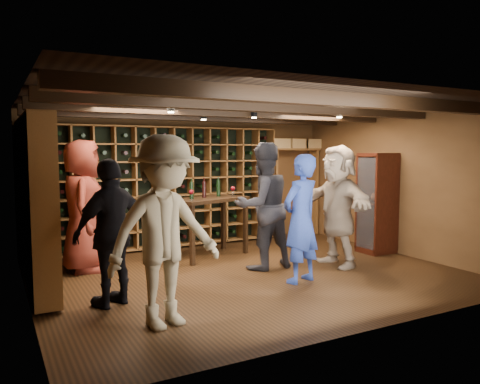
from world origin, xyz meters
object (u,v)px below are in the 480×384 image
guest_khaki (165,232)px  guest_beige (338,205)px  guest_red_floral (83,206)px  guest_woman_black (112,232)px  man_grey_suit (263,206)px  display_cabinet (377,205)px  man_blue_shirt (301,219)px  tasting_table (209,206)px

guest_khaki → guest_beige: size_ratio=1.04×
guest_red_floral → guest_woman_black: guest_red_floral is taller
man_grey_suit → guest_red_floral: guest_red_floral is taller
display_cabinet → guest_beige: (-1.22, -0.39, 0.10)m
man_blue_shirt → man_grey_suit: man_grey_suit is taller
man_grey_suit → tasting_table: size_ratio=1.30×
man_grey_suit → guest_woman_black: (-2.45, -0.65, -0.10)m
guest_woman_black → guest_beige: 3.62m
display_cabinet → guest_woman_black: size_ratio=1.01×
guest_beige → tasting_table: size_ratio=1.28×
guest_khaki → display_cabinet: bearing=8.0°
man_grey_suit → guest_woman_black: 2.53m
guest_red_floral → guest_khaki: 2.75m
display_cabinet → guest_woman_black: display_cabinet is taller
guest_beige → tasting_table: guest_beige is taller
display_cabinet → guest_beige: guest_beige is taller
display_cabinet → guest_woman_black: (-4.83, -0.67, 0.01)m
guest_red_floral → guest_woman_black: size_ratio=1.14×
display_cabinet → tasting_table: display_cabinet is taller
man_grey_suit → tasting_table: (-0.40, 1.14, -0.09)m
tasting_table → display_cabinet: bearing=-40.2°
guest_khaki → guest_beige: guest_khaki is taller
display_cabinet → tasting_table: (-2.77, 1.12, 0.03)m
display_cabinet → guest_beige: 1.28m
guest_red_floral → guest_khaki: bearing=-159.9°
man_grey_suit → guest_khaki: bearing=33.9°
guest_beige → tasting_table: (-1.56, 1.51, -0.07)m
display_cabinet → man_blue_shirt: man_blue_shirt is taller
man_grey_suit → guest_red_floral: size_ratio=0.98×
display_cabinet → guest_red_floral: 4.98m
man_blue_shirt → tasting_table: size_ratio=1.19×
guest_khaki → guest_beige: bearing=8.7°
guest_woman_black → man_grey_suit: bearing=171.3°
guest_khaki → tasting_table: size_ratio=1.33×
man_blue_shirt → man_grey_suit: bearing=-102.2°
guest_beige → guest_red_floral: bearing=-110.9°
guest_beige → guest_khaki: bearing=-68.1°
man_grey_suit → guest_beige: size_ratio=1.02×
guest_woman_black → guest_red_floral: bearing=-112.9°
guest_red_floral → guest_woman_black: 1.80m
man_blue_shirt → man_grey_suit: (-0.07, 0.90, 0.09)m
man_grey_suit → guest_khaki: size_ratio=0.98×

